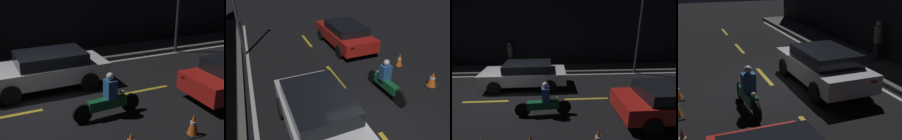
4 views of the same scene
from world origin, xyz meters
TOP-DOWN VIEW (x-y plane):
  - ground_plane at (0.00, 0.00)m, footprint 56.00×56.00m
  - raised_curb at (0.00, 4.47)m, footprint 28.00×1.79m
  - building_front at (0.00, 5.51)m, footprint 28.00×0.30m
  - lane_dash_c at (-1.00, 0.00)m, footprint 2.00×0.14m
  - lane_dash_d at (3.50, 0.00)m, footprint 2.00×0.14m
  - lane_solid_kerb at (0.00, 3.33)m, footprint 25.20×0.14m
  - sedan_white at (0.55, 1.61)m, footprint 4.29×1.97m
  - motorcycle at (1.64, -1.22)m, footprint 2.12×0.38m
  - traffic_cone_far at (3.27, -3.04)m, footprint 0.37×0.37m
  - pedestrian at (-0.94, 4.88)m, footprint 0.34×0.34m
  - street_lamp at (7.29, 3.43)m, footprint 0.28×0.28m

SIDE VIEW (x-z plane):
  - ground_plane at x=0.00m, z-range 0.00..0.00m
  - lane_solid_kerb at x=0.00m, z-range 0.00..0.01m
  - lane_dash_c at x=-1.00m, z-range 0.00..0.01m
  - lane_dash_d at x=3.50m, z-range 0.00..0.01m
  - raised_curb at x=0.00m, z-range 0.00..0.13m
  - traffic_cone_far at x=3.27m, z-range -0.01..0.62m
  - motorcycle at x=1.64m, z-range -0.13..1.23m
  - sedan_white at x=0.55m, z-range 0.07..1.38m
  - pedestrian at x=-0.94m, z-range 0.15..1.84m
  - building_front at x=0.00m, z-range 0.00..5.61m
  - street_lamp at x=7.29m, z-range 0.36..6.12m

